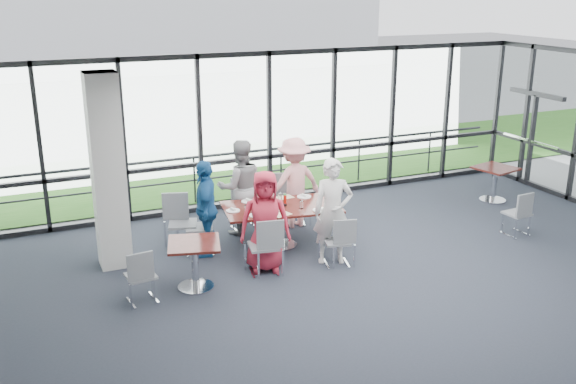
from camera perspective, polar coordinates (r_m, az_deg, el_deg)
name	(u,v)px	position (r m, az deg, el deg)	size (l,w,h in m)	color
floor	(397,301)	(9.78, 9.64, -9.51)	(12.00, 10.00, 0.02)	#222831
ceiling	(409,84)	(8.79, 10.73, 9.41)	(12.00, 10.00, 0.04)	silver
curtain_wall_back	(269,129)	(13.45, -1.67, 5.65)	(12.00, 0.10, 3.20)	white
exit_door	(531,140)	(15.82, 20.83, 4.31)	(0.12, 1.60, 2.10)	black
structural_column	(108,172)	(10.66, -15.71, 1.71)	(0.50, 0.50, 3.20)	silver
apron	(204,150)	(18.43, -7.48, 3.70)	(80.00, 70.00, 0.02)	slate
grass_strip	(226,167)	(16.57, -5.52, 2.27)	(80.00, 5.00, 0.01)	#1C4F15
hangar_main	(161,11)	(40.22, -11.23, 15.51)	(24.00, 10.00, 6.00)	silver
guard_rail	(260,172)	(14.26, -2.53, 1.79)	(0.06, 0.06, 12.00)	#2D2D33
main_table	(281,212)	(11.31, -0.61, -1.82)	(2.16, 1.40, 0.75)	#3B130D
side_table_left	(194,251)	(9.86, -8.33, -5.18)	(0.95, 0.95, 0.75)	#3B130D
side_table_right	(495,173)	(14.42, 17.94, 1.60)	(0.93, 0.93, 0.75)	#3B130D
diner_near_left	(265,221)	(10.31, -2.05, -2.62)	(0.82, 0.53, 1.67)	#AA2135
diner_near_right	(333,212)	(10.61, 4.01, -1.74)	(0.65, 0.48, 1.79)	silver
diner_far_left	(240,187)	(11.87, -4.25, 0.42)	(0.87, 0.54, 1.79)	gray
diner_far_right	(294,183)	(12.20, 0.54, 0.84)	(1.13, 0.58, 1.74)	pink
diner_end	(206,208)	(11.00, -7.30, -1.42)	(0.99, 0.54, 1.68)	#19528F
chair_main_nl	(264,246)	(10.31, -2.18, -4.83)	(0.46, 0.46, 0.94)	slate
chair_main_nr	(337,242)	(10.67, 4.38, -4.42)	(0.40, 0.40, 0.82)	slate
chair_main_fl	(245,206)	(12.14, -3.82, -1.22)	(0.47, 0.47, 0.97)	slate
chair_main_fr	(293,200)	(12.45, 0.44, -0.71)	(0.47, 0.47, 0.95)	slate
chair_main_end	(199,228)	(11.19, -7.89, -3.15)	(0.46, 0.46, 0.93)	slate
chair_spare_la	(141,276)	(9.67, -12.96, -7.28)	(0.40, 0.40, 0.82)	slate
chair_spare_lb	(183,224)	(11.33, -9.33, -2.82)	(0.48, 0.48, 0.98)	slate
chair_spare_r	(517,214)	(12.62, 19.68, -1.82)	(0.41, 0.41, 0.84)	slate
plate_nl	(256,215)	(10.82, -2.87, -2.09)	(0.24, 0.24, 0.01)	white
plate_nr	(321,210)	(11.07, 2.92, -1.62)	(0.27, 0.27, 0.01)	white
plate_fl	(248,201)	(11.52, -3.55, -0.84)	(0.25, 0.25, 0.01)	white
plate_fr	(304,197)	(11.76, 1.44, -0.41)	(0.26, 0.26, 0.01)	white
plate_end	(233,211)	(11.07, -4.91, -1.66)	(0.24, 0.24, 0.01)	white
tumbler_a	(268,207)	(10.99, -1.83, -1.37)	(0.08, 0.08, 0.15)	white
tumbler_b	(301,205)	(11.14, 1.19, -1.13)	(0.07, 0.07, 0.14)	white
tumbler_c	(280,197)	(11.54, -0.74, -0.44)	(0.07, 0.07, 0.14)	white
tumbler_d	(246,209)	(10.94, -3.71, -1.53)	(0.07, 0.07, 0.14)	white
menu_a	(282,214)	(10.86, -0.56, -2.01)	(0.31, 0.21, 0.00)	white
menu_b	(331,208)	(11.18, 3.82, -1.46)	(0.27, 0.19, 0.00)	white
menu_c	(284,197)	(11.74, -0.33, -0.46)	(0.31, 0.22, 0.00)	white
condiment_caddy	(283,205)	(11.27, -0.43, -1.16)	(0.10, 0.07, 0.04)	black
ketchup_bottle	(285,200)	(11.29, -0.26, -0.76)	(0.06, 0.06, 0.18)	#A41309
green_bottle	(285,199)	(11.31, -0.28, -0.66)	(0.05, 0.05, 0.20)	#1F7A31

